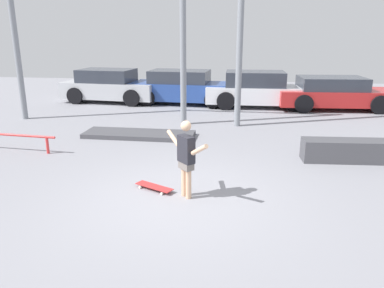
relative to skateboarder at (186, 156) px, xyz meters
name	(u,v)px	position (x,y,z in m)	size (l,w,h in m)	color
ground_plane	(178,199)	(-0.13, -0.12, -0.81)	(36.00, 36.00, 0.00)	gray
skateboarder	(186,156)	(0.00, 0.00, 0.00)	(0.91, 0.97, 1.45)	#DBAD89
skateboard	(154,187)	(-0.67, 0.23, -0.75)	(0.81, 0.55, 0.08)	red
grind_box	(349,151)	(3.49, 2.56, -0.55)	(2.17, 0.55, 0.52)	#47474C
manual_pad	(139,134)	(-2.05, 4.00, -0.75)	(3.24, 1.00, 0.13)	#47474C
grind_rail	(11,137)	(-4.92, 2.17, -0.45)	(2.52, 0.24, 0.46)	red
canopy_support_left	(94,2)	(-3.88, 5.76, 3.06)	(5.93, 0.20, 6.34)	gray
canopy_support_right	(341,0)	(3.63, 5.76, 3.06)	(5.93, 0.20, 6.34)	gray
parked_car_silver	(110,86)	(-4.93, 9.51, -0.12)	(4.29, 2.15, 1.43)	#B7BABF
parked_car_blue	(183,88)	(-1.69, 9.56, -0.12)	(4.57, 2.08, 1.42)	#284793
parked_car_white	(258,90)	(1.48, 9.24, -0.11)	(4.32, 1.95, 1.45)	white
parked_car_red	(334,93)	(4.49, 9.21, -0.18)	(4.67, 2.28, 1.28)	red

